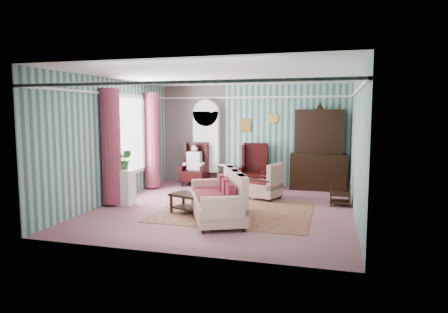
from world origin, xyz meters
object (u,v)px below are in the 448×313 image
(nest_table, at_px, (340,194))
(sofa, at_px, (217,193))
(wingback_right, at_px, (254,166))
(round_side_table, at_px, (226,176))
(wingback_left, at_px, (194,164))
(floral_armchair, at_px, (265,178))
(dresser_hutch, at_px, (319,147))
(plant_stand, at_px, (121,187))
(bookcase, at_px, (207,146))
(coffee_table, at_px, (191,204))
(seated_woman, at_px, (194,165))

(nest_table, xyz_separation_m, sofa, (-2.37, -1.89, 0.28))
(wingback_right, distance_m, round_side_table, 0.92)
(wingback_left, xyz_separation_m, wingback_right, (1.75, 0.00, 0.00))
(floral_armchair, bearing_deg, sofa, -176.10)
(dresser_hutch, bearing_deg, round_side_table, -177.36)
(plant_stand, height_order, floral_armchair, floral_armchair)
(bookcase, xyz_separation_m, dresser_hutch, (3.25, -0.12, 0.06))
(sofa, distance_m, floral_armchair, 2.21)
(wingback_left, distance_m, floral_armchair, 2.65)
(sofa, relative_size, coffee_table, 2.29)
(coffee_table, bearing_deg, nest_table, 27.59)
(wingback_left, height_order, sofa, wingback_left)
(nest_table, relative_size, plant_stand, 0.68)
(wingback_left, xyz_separation_m, seated_woman, (0.00, 0.00, -0.04))
(nest_table, distance_m, sofa, 3.05)
(seated_woman, xyz_separation_m, plant_stand, (-0.80, -2.75, -0.19))
(coffee_table, bearing_deg, dresser_hutch, 54.21)
(bookcase, distance_m, coffee_table, 3.72)
(bookcase, xyz_separation_m, wingback_left, (-0.25, -0.39, -0.50))
(bookcase, xyz_separation_m, wingback_right, (1.50, -0.39, -0.50))
(wingback_right, height_order, round_side_table, wingback_right)
(dresser_hutch, xyz_separation_m, plant_stand, (-4.30, -3.02, -0.78))
(wingback_left, distance_m, seated_woman, 0.04)
(bookcase, distance_m, wingback_right, 1.63)
(bookcase, bearing_deg, plant_stand, -108.49)
(wingback_left, height_order, round_side_table, wingback_left)
(seated_woman, height_order, floral_armchair, seated_woman)
(wingback_left, distance_m, plant_stand, 2.87)
(round_side_table, relative_size, plant_stand, 0.75)
(bookcase, xyz_separation_m, coffee_table, (0.80, -3.52, -0.91))
(bookcase, bearing_deg, sofa, -69.29)
(dresser_hutch, bearing_deg, floral_armchair, -127.24)
(wingback_left, bearing_deg, nest_table, -20.85)
(bookcase, bearing_deg, wingback_right, -14.57)
(seated_woman, xyz_separation_m, coffee_table, (1.05, -3.13, -0.38))
(seated_woman, relative_size, nest_table, 2.19)
(wingback_left, xyz_separation_m, round_side_table, (0.90, 0.15, -0.33))
(round_side_table, distance_m, nest_table, 3.60)
(dresser_hutch, distance_m, nest_table, 2.11)
(round_side_table, distance_m, coffee_table, 3.28)
(wingback_right, bearing_deg, round_side_table, 169.99)
(wingback_left, distance_m, round_side_table, 0.97)
(bookcase, xyz_separation_m, sofa, (1.45, -3.83, -0.57))
(round_side_table, distance_m, plant_stand, 3.36)
(sofa, distance_m, coffee_table, 0.79)
(seated_woman, relative_size, coffee_table, 1.36)
(dresser_hutch, relative_size, wingback_left, 1.89)
(nest_table, xyz_separation_m, coffee_table, (-3.02, -1.58, -0.06))
(dresser_hutch, height_order, nest_table, dresser_hutch)
(round_side_table, height_order, coffee_table, round_side_table)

